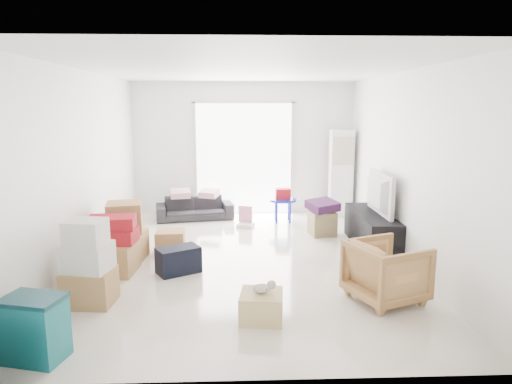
{
  "coord_description": "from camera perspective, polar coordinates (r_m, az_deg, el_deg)",
  "views": [
    {
      "loc": [
        -0.11,
        -6.38,
        2.2
      ],
      "look_at": [
        0.14,
        0.2,
        0.97
      ],
      "focal_mm": 32.0,
      "sensor_mm": 36.0,
      "label": 1
    }
  ],
  "objects": [
    {
      "name": "room_shell",
      "position": [
        6.43,
        -1.21,
        3.01
      ],
      "size": [
        4.98,
        6.48,
        3.18
      ],
      "color": "white",
      "rests_on": "ground"
    },
    {
      "name": "sliding_door",
      "position": [
        9.4,
        -1.53,
        4.76
      ],
      "size": [
        2.1,
        0.04,
        2.33
      ],
      "color": "white",
      "rests_on": "room_shell"
    },
    {
      "name": "ac_tower",
      "position": [
        9.35,
        10.55,
        2.28
      ],
      "size": [
        0.45,
        0.3,
        1.75
      ],
      "primitive_type": "cube",
      "color": "white",
      "rests_on": "room_shell"
    },
    {
      "name": "tv_console",
      "position": [
        7.5,
        14.25,
        -4.61
      ],
      "size": [
        0.49,
        1.64,
        0.55
      ],
      "primitive_type": "cube",
      "color": "black",
      "rests_on": "room_shell"
    },
    {
      "name": "television",
      "position": [
        7.42,
        14.37,
        -2.02
      ],
      "size": [
        0.66,
        1.14,
        0.15
      ],
      "primitive_type": "imported",
      "rotation": [
        0.0,
        0.0,
        1.58
      ],
      "color": "black",
      "rests_on": "tv_console"
    },
    {
      "name": "sofa",
      "position": [
        9.12,
        -7.69,
        -1.56
      ],
      "size": [
        1.56,
        0.7,
        0.59
      ],
      "primitive_type": "imported",
      "rotation": [
        0.0,
        0.0,
        0.18
      ],
      "color": "#27262B",
      "rests_on": "room_shell"
    },
    {
      "name": "pillow_left",
      "position": [
        9.04,
        -9.46,
        0.58
      ],
      "size": [
        0.43,
        0.37,
        0.12
      ],
      "primitive_type": "cube",
      "rotation": [
        0.0,
        0.0,
        0.18
      ],
      "color": "#D89DA7",
      "rests_on": "sofa"
    },
    {
      "name": "pillow_right",
      "position": [
        9.0,
        -5.88,
        0.62
      ],
      "size": [
        0.44,
        0.4,
        0.12
      ],
      "primitive_type": "cube",
      "rotation": [
        0.0,
        0.0,
        -0.38
      ],
      "color": "#D89DA7",
      "rests_on": "sofa"
    },
    {
      "name": "armchair",
      "position": [
        5.48,
        16.01,
        -9.18
      ],
      "size": [
        0.93,
        0.96,
        0.77
      ],
      "primitive_type": "imported",
      "rotation": [
        0.0,
        0.0,
        1.96
      ],
      "color": "tan",
      "rests_on": "room_shell"
    },
    {
      "name": "storage_bins",
      "position": [
        4.59,
        -25.92,
        -15.08
      ],
      "size": [
        0.58,
        0.47,
        0.59
      ],
      "rotation": [
        0.0,
        0.0,
        -0.25
      ],
      "color": "#10626B",
      "rests_on": "room_shell"
    },
    {
      "name": "box_stack_a",
      "position": [
        5.5,
        -20.24,
        -8.78
      ],
      "size": [
        0.57,
        0.5,
        0.98
      ],
      "rotation": [
        0.0,
        0.0,
        -0.19
      ],
      "color": "#976D44",
      "rests_on": "room_shell"
    },
    {
      "name": "box_stack_b",
      "position": [
        6.43,
        -17.47,
        -6.52
      ],
      "size": [
        0.65,
        0.62,
        0.78
      ],
      "rotation": [
        0.0,
        0.0,
        0.02
      ],
      "color": "#976D44",
      "rests_on": "room_shell"
    },
    {
      "name": "box_stack_c",
      "position": [
        6.94,
        -16.03,
        -4.78
      ],
      "size": [
        0.6,
        0.56,
        0.84
      ],
      "rotation": [
        0.0,
        0.0,
        0.05
      ],
      "color": "#976D44",
      "rests_on": "room_shell"
    },
    {
      "name": "loose_box",
      "position": [
        7.11,
        -10.64,
        -6.12
      ],
      "size": [
        0.44,
        0.44,
        0.35
      ],
      "primitive_type": "cube",
      "rotation": [
        0.0,
        0.0,
        0.05
      ],
      "color": "#976D44",
      "rests_on": "room_shell"
    },
    {
      "name": "duffel_bag",
      "position": [
        6.27,
        -9.68,
        -8.39
      ],
      "size": [
        0.64,
        0.56,
        0.35
      ],
      "primitive_type": "cube",
      "rotation": [
        0.0,
        0.0,
        0.52
      ],
      "color": "black",
      "rests_on": "room_shell"
    },
    {
      "name": "ottoman",
      "position": [
        8.03,
        8.26,
        -3.88
      ],
      "size": [
        0.48,
        0.48,
        0.42
      ],
      "primitive_type": "cube",
      "rotation": [
        0.0,
        0.0,
        0.16
      ],
      "color": "#968457",
      "rests_on": "room_shell"
    },
    {
      "name": "blanket",
      "position": [
        7.96,
        8.31,
        -1.94
      ],
      "size": [
        0.59,
        0.59,
        0.14
      ],
      "primitive_type": "cube",
      "rotation": [
        0.0,
        0.0,
        0.38
      ],
      "color": "#3E1C47",
      "rests_on": "ottoman"
    },
    {
      "name": "kids_table",
      "position": [
        8.81,
        3.39,
        -0.77
      ],
      "size": [
        0.52,
        0.52,
        0.65
      ],
      "rotation": [
        0.0,
        0.0,
        0.1
      ],
      "color": "#0E18A9",
      "rests_on": "room_shell"
    },
    {
      "name": "toy_walker",
      "position": [
        8.52,
        -1.32,
        -3.63
      ],
      "size": [
        0.35,
        0.33,
        0.38
      ],
      "rotation": [
        0.0,
        0.0,
        -0.36
      ],
      "color": "silver",
      "rests_on": "room_shell"
    },
    {
      "name": "wood_crate",
      "position": [
        4.92,
        0.66,
        -14.07
      ],
      "size": [
        0.49,
        0.49,
        0.29
      ],
      "primitive_type": "cube",
      "rotation": [
        0.0,
        0.0,
        -0.12
      ],
      "color": "tan",
      "rests_on": "room_shell"
    },
    {
      "name": "plush_bunny",
      "position": [
        4.85,
        1.0,
        -11.86
      ],
      "size": [
        0.25,
        0.14,
        0.12
      ],
      "rotation": [
        0.0,
        0.0,
        -0.11
      ],
      "color": "#B2ADA8",
      "rests_on": "wood_crate"
    }
  ]
}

